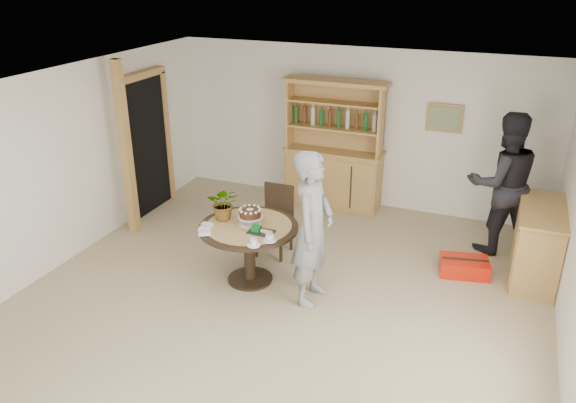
# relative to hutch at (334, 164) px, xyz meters

# --- Properties ---
(ground) EXTENTS (7.00, 7.00, 0.00)m
(ground) POSITION_rel_hutch_xyz_m (0.30, -3.24, -0.69)
(ground) COLOR #C7B788
(ground) RESTS_ON ground
(room_shell) EXTENTS (6.04, 7.04, 2.52)m
(room_shell) POSITION_rel_hutch_xyz_m (0.30, -3.23, 1.05)
(room_shell) COLOR white
(room_shell) RESTS_ON ground
(doorway) EXTENTS (0.13, 1.10, 2.18)m
(doorway) POSITION_rel_hutch_xyz_m (-2.63, -1.24, 0.42)
(doorway) COLOR black
(doorway) RESTS_ON ground
(pine_post) EXTENTS (0.12, 0.12, 2.50)m
(pine_post) POSITION_rel_hutch_xyz_m (-2.40, -2.04, 0.56)
(pine_post) COLOR tan
(pine_post) RESTS_ON ground
(hutch) EXTENTS (1.62, 0.54, 2.04)m
(hutch) POSITION_rel_hutch_xyz_m (0.00, 0.00, 0.00)
(hutch) COLOR #B0864A
(hutch) RESTS_ON ground
(sideboard) EXTENTS (0.54, 1.26, 0.94)m
(sideboard) POSITION_rel_hutch_xyz_m (3.04, -1.24, -0.22)
(sideboard) COLOR #B0864A
(sideboard) RESTS_ON ground
(dining_table) EXTENTS (1.20, 1.20, 0.76)m
(dining_table) POSITION_rel_hutch_xyz_m (-0.22, -2.65, -0.08)
(dining_table) COLOR black
(dining_table) RESTS_ON ground
(dining_chair) EXTENTS (0.42, 0.42, 0.95)m
(dining_chair) POSITION_rel_hutch_xyz_m (-0.22, -1.82, -0.15)
(dining_chair) COLOR black
(dining_chair) RESTS_ON ground
(birthday_cake) EXTENTS (0.30, 0.30, 0.20)m
(birthday_cake) POSITION_rel_hutch_xyz_m (-0.22, -2.60, 0.19)
(birthday_cake) COLOR white
(birthday_cake) RESTS_ON dining_table
(flower_vase) EXTENTS (0.47, 0.44, 0.42)m
(flower_vase) POSITION_rel_hutch_xyz_m (-0.57, -2.60, 0.28)
(flower_vase) COLOR #3F7233
(flower_vase) RESTS_ON dining_table
(gift_tray) EXTENTS (0.30, 0.20, 0.08)m
(gift_tray) POSITION_rel_hutch_xyz_m (-0.01, -2.77, 0.10)
(gift_tray) COLOR black
(gift_tray) RESTS_ON dining_table
(coffee_cup_a) EXTENTS (0.15, 0.15, 0.09)m
(coffee_cup_a) POSITION_rel_hutch_xyz_m (0.18, -2.93, 0.11)
(coffee_cup_a) COLOR white
(coffee_cup_a) RESTS_ON dining_table
(coffee_cup_b) EXTENTS (0.15, 0.15, 0.08)m
(coffee_cup_b) POSITION_rel_hutch_xyz_m (0.06, -3.10, 0.11)
(coffee_cup_b) COLOR white
(coffee_cup_b) RESTS_ON dining_table
(napkins) EXTENTS (0.24, 0.33, 0.03)m
(napkins) POSITION_rel_hutch_xyz_m (-0.63, -2.96, 0.09)
(napkins) COLOR white
(napkins) RESTS_ON dining_table
(teen_boy) EXTENTS (0.44, 0.67, 1.83)m
(teen_boy) POSITION_rel_hutch_xyz_m (0.63, -2.75, 0.23)
(teen_boy) COLOR gray
(teen_boy) RESTS_ON ground
(adult_person) EXTENTS (1.16, 1.05, 1.94)m
(adult_person) POSITION_rel_hutch_xyz_m (2.53, -0.64, 0.28)
(adult_person) COLOR black
(adult_person) RESTS_ON ground
(red_suitcase) EXTENTS (0.67, 0.51, 0.21)m
(red_suitcase) POSITION_rel_hutch_xyz_m (2.23, -1.49, -0.59)
(red_suitcase) COLOR red
(red_suitcase) RESTS_ON ground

